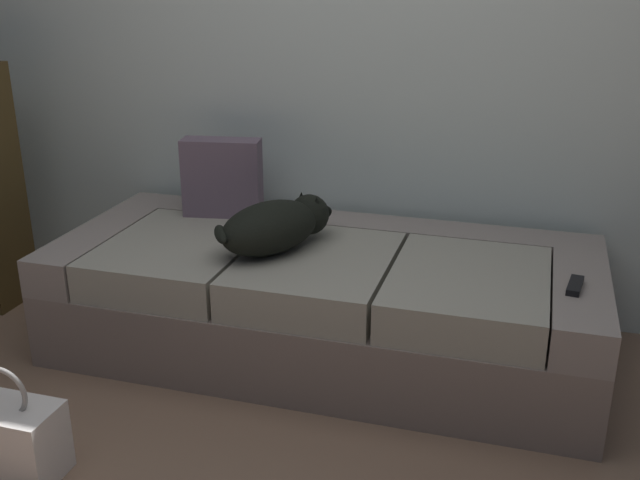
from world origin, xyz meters
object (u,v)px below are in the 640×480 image
at_px(dog_dark, 277,225).
at_px(handbag, 10,438).
at_px(throw_pillow, 222,178).
at_px(tv_remote, 575,286).
at_px(couch, 324,300).

distance_m(dog_dark, handbag, 1.19).
bearing_deg(throw_pillow, tv_remote, -14.82).
relative_size(couch, throw_pillow, 6.29).
xyz_separation_m(throw_pillow, handbag, (-0.17, -1.31, -0.50)).
bearing_deg(handbag, dog_dark, 61.03).
relative_size(tv_remote, handbag, 0.40).
height_order(throw_pillow, handbag, throw_pillow).
bearing_deg(couch, tv_remote, -7.74).
xyz_separation_m(couch, tv_remote, (0.94, -0.13, 0.24)).
xyz_separation_m(couch, dog_dark, (-0.17, -0.07, 0.33)).
bearing_deg(handbag, couch, 55.88).
xyz_separation_m(couch, throw_pillow, (-0.54, 0.26, 0.40)).
relative_size(tv_remote, throw_pillow, 0.44).
bearing_deg(tv_remote, handbag, -143.01).
height_order(tv_remote, throw_pillow, throw_pillow).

